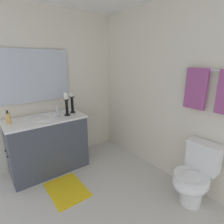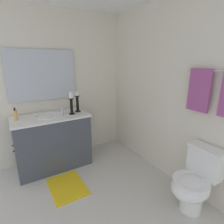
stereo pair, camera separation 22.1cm
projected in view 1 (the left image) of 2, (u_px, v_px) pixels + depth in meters
floor at (103, 205)px, 2.16m from camera, size 2.91×2.31×0.02m
wall_back at (171, 93)px, 2.48m from camera, size 2.91×0.04×2.45m
wall_left at (52, 88)px, 2.93m from camera, size 0.04×2.31×2.45m
vanity_cabinet at (48, 144)px, 2.76m from camera, size 0.58×1.13×0.85m
sink_basin at (45, 120)px, 2.65m from camera, size 0.40×0.40×0.24m
mirror at (35, 76)px, 2.69m from camera, size 0.02×1.03×0.78m
candle_holder_tall at (72, 102)px, 2.86m from camera, size 0.09×0.09×0.33m
candle_holder_short at (67, 103)px, 2.71m from camera, size 0.09×0.09×0.35m
soap_bottle at (8, 118)px, 2.39m from camera, size 0.06×0.06×0.18m
toilet at (194, 176)px, 2.09m from camera, size 0.39×0.54×0.75m
towel_bar at (215, 70)px, 1.93m from camera, size 0.71×0.02×0.02m
towel_near_vanity at (196, 89)px, 2.11m from camera, size 0.26×0.03×0.48m
bath_mat at (67, 190)px, 2.40m from camera, size 0.60×0.44×0.02m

